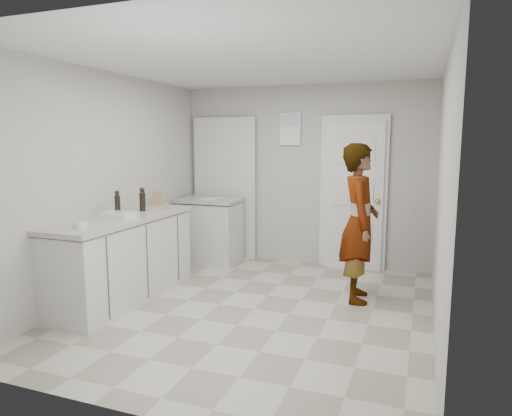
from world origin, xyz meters
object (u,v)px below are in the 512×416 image
at_px(baking_dish, 117,215).
at_px(egg_bowl, 81,225).
at_px(cake_mix_box, 157,198).
at_px(oil_cruet_a, 142,200).
at_px(spice_jar, 166,206).
at_px(oil_cruet_b, 117,203).
at_px(person, 359,223).

xyz_separation_m(baking_dish, egg_bowl, (0.02, -0.58, -0.00)).
bearing_deg(cake_mix_box, egg_bowl, -92.60).
bearing_deg(baking_dish, egg_bowl, -87.70).
distance_m(cake_mix_box, egg_bowl, 1.56).
bearing_deg(oil_cruet_a, spice_jar, 50.44).
relative_size(spice_jar, oil_cruet_b, 0.26).
bearing_deg(cake_mix_box, baking_dish, -90.87).
relative_size(oil_cruet_a, egg_bowl, 2.29).
xyz_separation_m(person, baking_dish, (-2.42, -0.95, 0.10)).
height_order(oil_cruet_b, egg_bowl, oil_cruet_b).
distance_m(cake_mix_box, oil_cruet_a, 0.49).
distance_m(oil_cruet_b, baking_dish, 0.20).
distance_m(person, egg_bowl, 2.84).
relative_size(person, cake_mix_box, 9.62).
distance_m(cake_mix_box, oil_cruet_b, 0.83).
distance_m(oil_cruet_a, egg_bowl, 1.07).
relative_size(oil_cruet_b, egg_bowl, 2.28).
relative_size(cake_mix_box, oil_cruet_a, 0.64).
xyz_separation_m(person, oil_cruet_a, (-2.43, -0.46, 0.20)).
xyz_separation_m(cake_mix_box, oil_cruet_b, (0.03, -0.83, 0.04)).
height_order(oil_cruet_a, oil_cruet_b, oil_cruet_a).
distance_m(person, oil_cruet_a, 2.48).
xyz_separation_m(cake_mix_box, oil_cruet_a, (0.11, -0.48, 0.04)).
distance_m(cake_mix_box, spice_jar, 0.39).
bearing_deg(person, oil_cruet_a, 89.79).
relative_size(cake_mix_box, egg_bowl, 1.47).
xyz_separation_m(spice_jar, egg_bowl, (-0.14, -1.28, -0.01)).
height_order(person, oil_cruet_b, person).
height_order(spice_jar, oil_cruet_b, oil_cruet_b).
bearing_deg(cake_mix_box, oil_cruet_b, -96.11).
bearing_deg(oil_cruet_b, person, 17.91).
bearing_deg(egg_bowl, baking_dish, 92.30).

